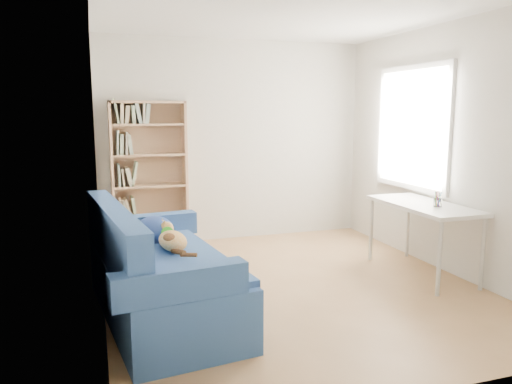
# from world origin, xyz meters

# --- Properties ---
(ground) EXTENTS (4.00, 4.00, 0.00)m
(ground) POSITION_xyz_m (0.00, 0.00, 0.00)
(ground) COLOR #9C7146
(ground) RESTS_ON ground
(room_shell) EXTENTS (3.54, 4.04, 2.62)m
(room_shell) POSITION_xyz_m (0.10, 0.03, 1.64)
(room_shell) COLOR silver
(room_shell) RESTS_ON ground
(sofa) EXTENTS (1.14, 2.02, 0.95)m
(sofa) POSITION_xyz_m (-1.32, -0.33, 0.36)
(sofa) COLOR navy
(sofa) RESTS_ON ground
(bookshelf) EXTENTS (0.91, 0.28, 1.81)m
(bookshelf) POSITION_xyz_m (-1.13, 1.84, 0.84)
(bookshelf) COLOR tan
(bookshelf) RESTS_ON ground
(desk) EXTENTS (0.59, 1.28, 0.75)m
(desk) POSITION_xyz_m (1.44, -0.07, 0.68)
(desk) COLOR white
(desk) RESTS_ON ground
(pen_cup) EXTENTS (0.08, 0.08, 0.16)m
(pen_cup) POSITION_xyz_m (1.47, -0.24, 0.81)
(pen_cup) COLOR white
(pen_cup) RESTS_ON desk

